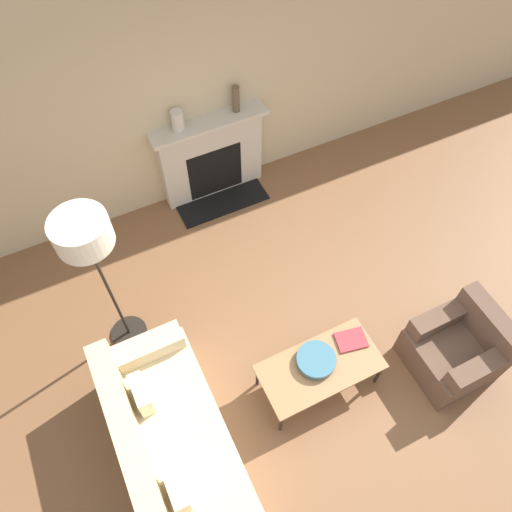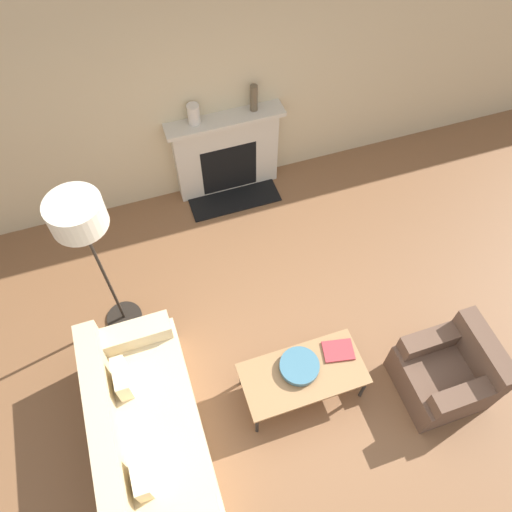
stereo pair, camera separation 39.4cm
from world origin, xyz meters
TOP-DOWN VIEW (x-y plane):
  - ground_plane at (0.00, 0.00)m, footprint 18.00×18.00m
  - wall_back at (0.00, 2.91)m, footprint 18.00×0.06m
  - fireplace at (0.22, 2.76)m, footprint 1.39×0.59m
  - couch at (-1.42, -0.11)m, footprint 0.88×1.93m
  - armchair_near at (1.45, -0.50)m, footprint 0.77×0.76m
  - coffee_table at (0.10, -0.10)m, footprint 1.16×0.58m
  - bowl at (0.08, -0.04)m, footprint 0.37×0.37m
  - book at (0.50, 0.00)m, footprint 0.33×0.27m
  - floor_lamp at (-1.43, 1.26)m, footprint 0.47×0.47m
  - mantel_vase_left at (-0.12, 2.78)m, footprint 0.14×0.14m
  - mantel_vase_center_left at (0.58, 2.78)m, footprint 0.09×0.09m

SIDE VIEW (x-z plane):
  - ground_plane at x=0.00m, z-range 0.00..0.00m
  - armchair_near at x=1.45m, z-range -0.09..0.71m
  - couch at x=-1.42m, z-range -0.10..0.73m
  - coffee_table at x=0.10m, z-range 0.19..0.62m
  - book at x=0.50m, z-range 0.43..0.46m
  - bowl at x=0.08m, z-range 0.44..0.52m
  - fireplace at x=0.22m, z-range -0.01..1.12m
  - mantel_vase_left at x=-0.12m, z-range 1.14..1.38m
  - mantel_vase_center_left at x=0.58m, z-range 1.14..1.46m
  - wall_back at x=0.00m, z-range 0.00..2.90m
  - floor_lamp at x=-1.43m, z-range 0.69..2.62m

